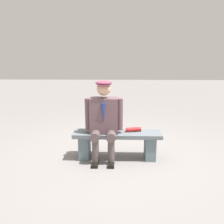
{
  "coord_description": "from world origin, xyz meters",
  "views": [
    {
      "loc": [
        -0.04,
        3.76,
        1.68
      ],
      "look_at": [
        0.09,
        0.0,
        0.81
      ],
      "focal_mm": 37.48,
      "sensor_mm": 36.0,
      "label": 1
    }
  ],
  "objects": [
    {
      "name": "ground_plane",
      "position": [
        0.0,
        0.0,
        0.0
      ],
      "size": [
        30.0,
        30.0,
        0.0
      ],
      "primitive_type": "plane",
      "color": "gray"
    },
    {
      "name": "bench",
      "position": [
        0.0,
        0.0,
        0.3
      ],
      "size": [
        1.48,
        0.38,
        0.46
      ],
      "color": "slate",
      "rests_on": "ground"
    },
    {
      "name": "seated_man",
      "position": [
        0.22,
        0.05,
        0.74
      ],
      "size": [
        0.63,
        0.57,
        1.33
      ],
      "color": "#60464E",
      "rests_on": "ground"
    },
    {
      "name": "rolled_magazine",
      "position": [
        -0.28,
        -0.05,
        0.5
      ],
      "size": [
        0.27,
        0.13,
        0.07
      ],
      "primitive_type": "cylinder",
      "rotation": [
        0.0,
        1.57,
        0.22
      ],
      "color": "#B21E1E",
      "rests_on": "bench"
    }
  ]
}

